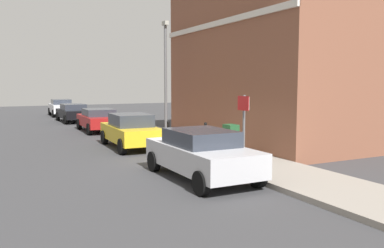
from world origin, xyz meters
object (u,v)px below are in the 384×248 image
bollard_far_kerb (168,132)px  street_sign (244,121)px  car_white (61,107)px  bollard_near_cabinet (206,134)px  car_yellow (131,130)px  lamppost (166,73)px  car_silver (201,153)px  car_red (99,119)px  car_black (73,112)px  utility_cabinet (231,141)px

bollard_far_kerb → street_sign: size_ratio=0.45×
car_white → bollard_near_cabinet: (2.55, -20.96, -0.04)m
bollard_far_kerb → street_sign: 5.73m
bollard_far_kerb → car_yellow: bearing=151.2°
bollard_near_cabinet → lamppost: (0.03, 4.29, 2.60)m
lamppost → car_yellow: bearing=-139.7°
car_silver → street_sign: bearing=-92.3°
car_red → car_white: (-0.19, 12.30, 0.04)m
car_black → car_white: bearing=-2.1°
car_red → bollard_far_kerb: car_red is taller
utility_cabinet → bollard_near_cabinet: 2.14m
car_red → street_sign: street_sign is taller
car_silver → bollard_near_cabinet: 4.96m
car_red → car_yellow: bearing=179.2°
street_sign → car_white: bearing=93.4°
car_red → bollard_far_kerb: bearing=-169.5°
car_red → bollard_near_cabinet: (2.35, -8.66, -0.00)m
car_white → car_silver: bearing=-178.6°
car_yellow → street_sign: (1.52, -6.44, 0.90)m
car_silver → bollard_far_kerb: size_ratio=4.13×
car_silver → car_red: car_silver is taller
car_black → bollard_near_cabinet: size_ratio=4.05×
street_sign → car_red: bearing=95.8°
car_silver → bollard_near_cabinet: size_ratio=4.13×
car_silver → car_yellow: 6.40m
car_red → car_white: bearing=1.8°
car_silver → street_sign: 1.70m
car_black → car_white: (0.08, 5.85, 0.05)m
car_yellow → utility_cabinet: size_ratio=3.61×
bollard_far_kerb → car_black: bearing=96.2°
car_yellow → car_black: car_yellow is taller
car_white → lamppost: (2.58, -16.67, 2.56)m
car_red → utility_cabinet: size_ratio=3.58×
car_black → bollard_far_kerb: size_ratio=4.05×
utility_cabinet → bollard_far_kerb: utility_cabinet is taller
car_red → street_sign: bearing=-173.3°
utility_cabinet → street_sign: (-0.93, -2.21, 0.98)m
car_silver → car_white: 25.26m
car_red → bollard_far_kerb: (1.24, -7.36, -0.00)m
car_red → lamppost: lamppost is taller
car_yellow → bollard_far_kerb: 1.64m
car_yellow → lamppost: lamppost is taller
car_white → bollard_near_cabinet: size_ratio=3.86×
car_white → street_sign: size_ratio=1.74×
bollard_near_cabinet → bollard_far_kerb: bearing=130.5°
bollard_far_kerb → street_sign: street_sign is taller
car_silver → lamppost: (2.51, 8.59, 2.54)m
bollard_far_kerb → car_red: bearing=99.6°
car_yellow → bollard_near_cabinet: car_yellow is taller
bollard_far_kerb → lamppost: 4.12m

